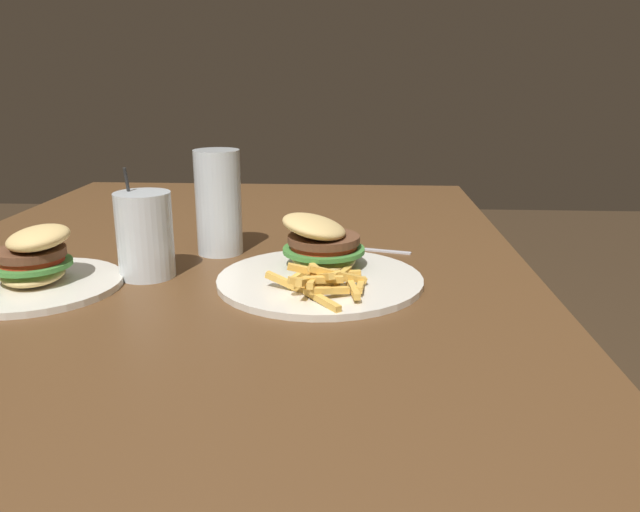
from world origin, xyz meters
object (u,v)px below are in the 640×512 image
at_px(juice_glass, 145,239).
at_px(spoon, 349,246).
at_px(beer_glass, 216,205).
at_px(meal_plate_far, 35,269).
at_px(meal_plate_near, 320,261).

relative_size(juice_glass, spoon, 1.16).
distance_m(beer_glass, juice_glass, 0.16).
height_order(spoon, meal_plate_far, meal_plate_far).
height_order(meal_plate_near, juice_glass, juice_glass).
relative_size(meal_plate_near, meal_plate_far, 1.24).
height_order(juice_glass, meal_plate_far, juice_glass).
xyz_separation_m(juice_glass, spoon, (0.18, -0.31, -0.05)).
bearing_deg(meal_plate_near, juice_glass, 91.53).
xyz_separation_m(meal_plate_near, meal_plate_far, (-0.07, 0.41, 0.00)).
relative_size(meal_plate_near, juice_glass, 1.84).
relative_size(beer_glass, juice_glass, 1.07).
bearing_deg(beer_glass, juice_glass, 149.61).
height_order(beer_glass, juice_glass, beer_glass).
distance_m(meal_plate_near, meal_plate_far, 0.42).
xyz_separation_m(spoon, meal_plate_far, (-0.24, 0.46, 0.02)).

